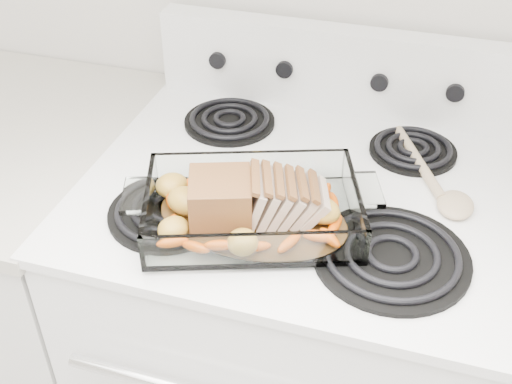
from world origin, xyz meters
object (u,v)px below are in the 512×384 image
(counter_left, at_px, (36,286))
(pork_roast, at_px, (244,198))
(baking_dish, at_px, (252,213))
(electric_range, at_px, (291,343))

(counter_left, relative_size, pork_roast, 4.11)
(baking_dish, xyz_separation_m, pork_roast, (-0.01, -0.00, 0.03))
(electric_range, distance_m, counter_left, 0.67)
(baking_dish, bearing_deg, counter_left, 147.39)
(counter_left, bearing_deg, baking_dish, -13.20)
(electric_range, bearing_deg, pork_roast, -111.50)
(electric_range, relative_size, pork_roast, 4.92)
(electric_range, relative_size, baking_dish, 3.21)
(electric_range, distance_m, baking_dish, 0.50)
(counter_left, xyz_separation_m, pork_roast, (0.61, -0.15, 0.52))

